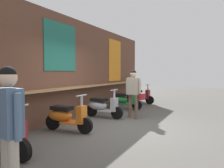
{
  "coord_description": "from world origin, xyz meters",
  "views": [
    {
      "loc": [
        -5.75,
        -2.5,
        1.52
      ],
      "look_at": [
        1.55,
        0.96,
        1.11
      ],
      "focal_mm": 36.51,
      "sensor_mm": 36.0,
      "label": 1
    }
  ],
  "objects_px": {
    "scooter_orange": "(66,116)",
    "scooter_silver": "(102,106)",
    "scooter_red": "(0,135)",
    "scooter_green": "(123,100)",
    "scooter_maroon": "(138,96)",
    "shopper_with_handbag": "(8,121)",
    "shopper_browsing": "(134,89)"
  },
  "relations": [
    {
      "from": "scooter_orange",
      "to": "scooter_silver",
      "type": "xyz_separation_m",
      "value": [
        1.99,
        -0.0,
        0.0
      ]
    },
    {
      "from": "scooter_orange",
      "to": "scooter_silver",
      "type": "distance_m",
      "value": 1.99
    },
    {
      "from": "scooter_red",
      "to": "scooter_green",
      "type": "distance_m",
      "value": 5.85
    },
    {
      "from": "scooter_red",
      "to": "scooter_maroon",
      "type": "xyz_separation_m",
      "value": [
        7.78,
        0.0,
        0.0
      ]
    },
    {
      "from": "scooter_silver",
      "to": "scooter_green",
      "type": "xyz_separation_m",
      "value": [
        1.9,
        0.0,
        0.0
      ]
    },
    {
      "from": "scooter_silver",
      "to": "scooter_green",
      "type": "height_order",
      "value": "same"
    },
    {
      "from": "shopper_with_handbag",
      "to": "scooter_maroon",
      "type": "bearing_deg",
      "value": -153.74
    },
    {
      "from": "scooter_maroon",
      "to": "shopper_with_handbag",
      "type": "xyz_separation_m",
      "value": [
        -8.74,
        -1.37,
        0.57
      ]
    },
    {
      "from": "scooter_maroon",
      "to": "shopper_browsing",
      "type": "height_order",
      "value": "shopper_browsing"
    },
    {
      "from": "scooter_green",
      "to": "shopper_with_handbag",
      "type": "xyz_separation_m",
      "value": [
        -6.81,
        -1.37,
        0.57
      ]
    },
    {
      "from": "scooter_green",
      "to": "scooter_maroon",
      "type": "height_order",
      "value": "same"
    },
    {
      "from": "shopper_with_handbag",
      "to": "scooter_silver",
      "type": "bearing_deg",
      "value": -147.04
    },
    {
      "from": "scooter_green",
      "to": "scooter_maroon",
      "type": "relative_size",
      "value": 1.0
    },
    {
      "from": "scooter_green",
      "to": "scooter_maroon",
      "type": "distance_m",
      "value": 1.93
    },
    {
      "from": "scooter_red",
      "to": "scooter_orange",
      "type": "bearing_deg",
      "value": 93.58
    },
    {
      "from": "scooter_red",
      "to": "scooter_silver",
      "type": "xyz_separation_m",
      "value": [
        3.95,
        -0.0,
        0.0
      ]
    },
    {
      "from": "scooter_red",
      "to": "scooter_green",
      "type": "relative_size",
      "value": 1.0
    },
    {
      "from": "scooter_red",
      "to": "shopper_with_handbag",
      "type": "distance_m",
      "value": 1.77
    },
    {
      "from": "scooter_green",
      "to": "shopper_with_handbag",
      "type": "relative_size",
      "value": 0.88
    },
    {
      "from": "scooter_red",
      "to": "shopper_browsing",
      "type": "relative_size",
      "value": 0.87
    },
    {
      "from": "scooter_green",
      "to": "shopper_with_handbag",
      "type": "height_order",
      "value": "shopper_with_handbag"
    },
    {
      "from": "scooter_silver",
      "to": "shopper_with_handbag",
      "type": "xyz_separation_m",
      "value": [
        -4.91,
        -1.37,
        0.57
      ]
    },
    {
      "from": "scooter_green",
      "to": "shopper_with_handbag",
      "type": "bearing_deg",
      "value": -82.17
    },
    {
      "from": "scooter_maroon",
      "to": "shopper_with_handbag",
      "type": "distance_m",
      "value": 8.86
    },
    {
      "from": "scooter_green",
      "to": "scooter_silver",
      "type": "bearing_deg",
      "value": -93.57
    },
    {
      "from": "scooter_silver",
      "to": "shopper_with_handbag",
      "type": "relative_size",
      "value": 0.88
    },
    {
      "from": "scooter_maroon",
      "to": "scooter_orange",
      "type": "bearing_deg",
      "value": -87.37
    },
    {
      "from": "scooter_green",
      "to": "scooter_maroon",
      "type": "xyz_separation_m",
      "value": [
        1.93,
        0.0,
        0.0
      ]
    },
    {
      "from": "scooter_red",
      "to": "scooter_silver",
      "type": "bearing_deg",
      "value": 93.58
    },
    {
      "from": "shopper_with_handbag",
      "to": "scooter_red",
      "type": "bearing_deg",
      "value": -107.65
    },
    {
      "from": "scooter_orange",
      "to": "shopper_browsing",
      "type": "xyz_separation_m",
      "value": [
        2.32,
        -1.02,
        0.58
      ]
    },
    {
      "from": "scooter_maroon",
      "to": "scooter_red",
      "type": "bearing_deg",
      "value": -87.37
    }
  ]
}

